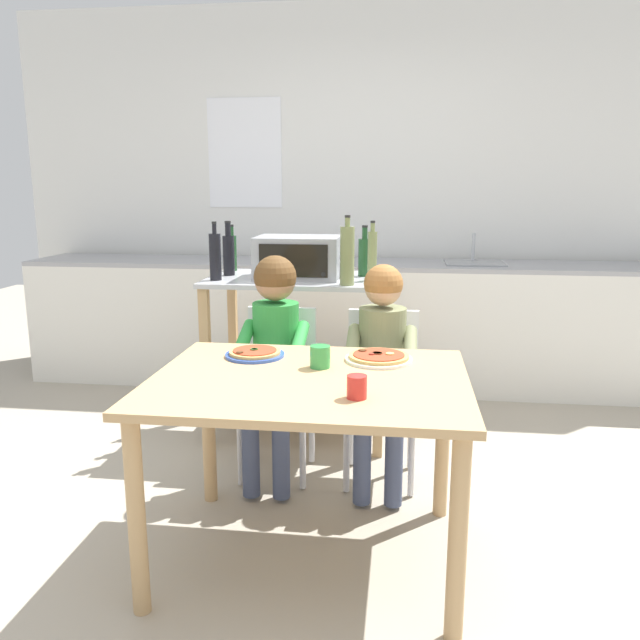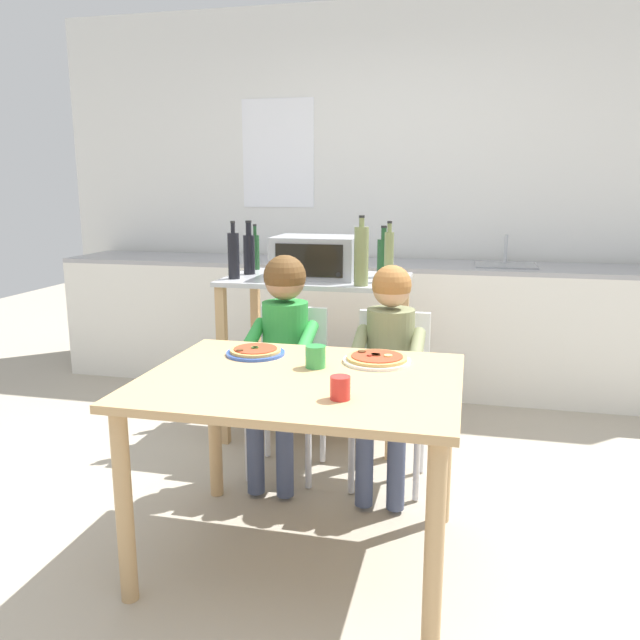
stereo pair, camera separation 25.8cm
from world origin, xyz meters
TOP-DOWN VIEW (x-y plane):
  - ground_plane at (0.00, 1.04)m, footprint 10.42×10.42m
  - back_wall_tiled at (-0.00, 2.66)m, footprint 5.21×0.13m
  - kitchen_counter at (0.00, 2.25)m, footprint 4.69×0.60m
  - kitchen_island_cart at (-0.24, 1.25)m, footprint 1.01×0.64m
  - toaster_oven at (-0.24, 1.24)m, footprint 0.46×0.35m
  - bottle_clear_vinegar at (0.17, 1.18)m, footprint 0.05×0.05m
  - bottle_slim_sauce at (-0.68, 1.49)m, footprint 0.05×0.05m
  - bottle_dark_olive_oil at (0.05, 1.01)m, footprint 0.07×0.07m
  - bottle_brown_beer at (-0.65, 1.28)m, footprint 0.07×0.07m
  - bottle_squat_spirits at (-0.67, 1.09)m, footprint 0.06×0.06m
  - bottle_tall_green_wine at (0.12, 1.35)m, footprint 0.07×0.07m
  - dining_table at (0.00, 0.00)m, footprint 1.16×0.91m
  - dining_chair_left at (-0.26, 0.75)m, footprint 0.36×0.36m
  - dining_chair_right at (0.24, 0.75)m, footprint 0.36×0.36m
  - child_in_green_shirt at (-0.26, 0.64)m, footprint 0.32×0.42m
  - child_in_olive_shirt at (0.24, 0.63)m, footprint 0.32×0.42m
  - pizza_plate_blue_rimmed at (-0.26, 0.25)m, footprint 0.24×0.24m
  - pizza_plate_white at (0.24, 0.25)m, footprint 0.27×0.27m
  - drinking_cup_red at (0.19, -0.21)m, footprint 0.07×0.07m
  - drinking_cup_green at (0.02, 0.13)m, footprint 0.08×0.08m

SIDE VIEW (x-z plane):
  - ground_plane at x=0.00m, z-range 0.00..0.00m
  - kitchen_counter at x=0.00m, z-range -0.10..0.99m
  - dining_chair_left at x=-0.26m, z-range 0.07..0.89m
  - dining_chair_right at x=0.24m, z-range 0.07..0.89m
  - kitchen_island_cart at x=-0.24m, z-range 0.15..1.07m
  - dining_table at x=0.00m, z-range 0.26..0.99m
  - child_in_olive_shirt at x=0.24m, z-range 0.14..1.19m
  - child_in_green_shirt at x=-0.26m, z-range 0.16..1.24m
  - pizza_plate_blue_rimmed at x=-0.26m, z-range 0.73..0.76m
  - pizza_plate_white at x=0.24m, z-range 0.73..0.76m
  - drinking_cup_red at x=0.19m, z-range 0.73..0.81m
  - drinking_cup_green at x=0.02m, z-range 0.73..0.81m
  - bottle_slim_sauce at x=-0.68m, z-range 0.89..1.16m
  - bottle_tall_green_wine at x=0.12m, z-range 0.89..1.17m
  - toaster_oven at x=-0.24m, z-range 0.91..1.14m
  - bottle_brown_beer at x=-0.65m, z-range 0.89..1.19m
  - bottle_squat_spirits at x=-0.67m, z-range 0.89..1.20m
  - bottle_clear_vinegar at x=0.17m, z-range 0.89..1.21m
  - bottle_dark_olive_oil at x=0.05m, z-range 0.89..1.25m
  - back_wall_tiled at x=0.00m, z-range 0.00..2.70m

